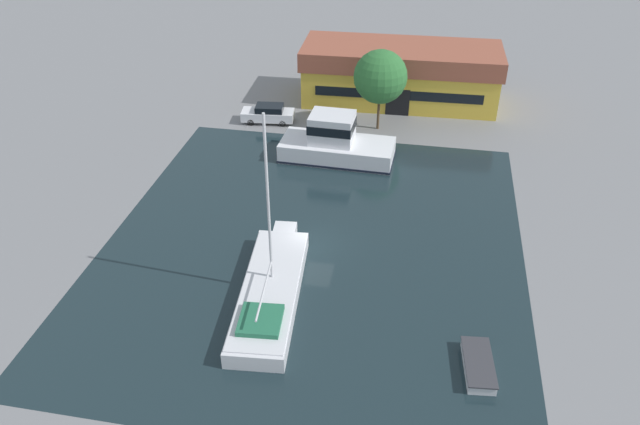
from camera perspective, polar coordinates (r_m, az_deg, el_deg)
ground_plane at (r=41.37m, az=-0.60°, el=-2.92°), size 440.00×440.00×0.00m
water_canal at (r=41.36m, az=-0.60°, el=-2.92°), size 27.21×31.45×0.01m
warehouse_building at (r=61.77m, az=7.36°, el=12.47°), size 18.94×7.80×5.39m
quay_tree_near_building at (r=54.83m, az=5.55°, el=12.25°), size 4.63×4.63×7.19m
parked_car at (r=57.59m, az=-4.76°, el=9.00°), size 4.89×2.33×1.65m
sailboat_moored at (r=36.89m, az=-4.54°, el=-7.10°), size 4.21×12.52×11.55m
motor_cruiser at (r=50.93m, az=1.42°, el=6.38°), size 9.36×4.28×3.84m
small_dinghy at (r=33.94m, az=14.27°, el=-13.39°), size 1.83×3.65×0.62m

